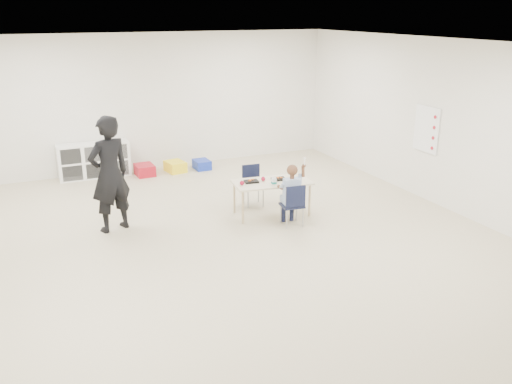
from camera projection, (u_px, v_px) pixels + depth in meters
name	position (u px, v px, depth m)	size (l,w,h in m)	color
room	(225.00, 152.00, 7.31)	(9.00, 9.02, 2.80)	#C3B896
table	(272.00, 198.00, 8.89)	(1.32, 0.77, 0.58)	beige
chair_near	(292.00, 204.00, 8.44)	(0.33, 0.31, 0.69)	black
chair_far	(253.00, 186.00, 9.31)	(0.33, 0.31, 0.69)	black
child	(292.00, 192.00, 8.37)	(0.46, 0.46, 1.09)	#A0B7D9
lunch_tray_near	(279.00, 179.00, 8.88)	(0.22, 0.16, 0.03)	black
lunch_tray_far	(251.00, 181.00, 8.75)	(0.22, 0.16, 0.03)	black
milk_carton	(274.00, 181.00, 8.65)	(0.07, 0.07, 0.10)	white
bread_roll	(292.00, 180.00, 8.76)	(0.09, 0.09, 0.07)	#DCAA5A
apple_near	(263.00, 179.00, 8.81)	(0.07, 0.07, 0.07)	maroon
apple_far	(242.00, 183.00, 8.60)	(0.07, 0.07, 0.07)	maroon
cubby_shelf	(94.00, 160.00, 10.89)	(1.40, 0.40, 0.70)	white
rules_poster	(426.00, 129.00, 9.41)	(0.02, 0.60, 0.80)	white
adult	(110.00, 174.00, 8.09)	(0.65, 0.43, 1.78)	black
bin_red	(145.00, 170.00, 11.07)	(0.35, 0.46, 0.22)	#AD1120
bin_yellow	(175.00, 167.00, 11.32)	(0.35, 0.45, 0.22)	yellow
bin_blue	(202.00, 165.00, 11.51)	(0.31, 0.40, 0.19)	#162FAC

